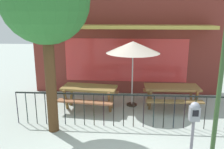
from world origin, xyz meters
The scene contains 8 objects.
pub_storefront centered at (0.00, 5.02, 2.50)m, with size 7.37×1.43×5.02m.
patio_fence_front centered at (0.00, 1.84, 0.66)m, with size 6.21×0.04×0.97m.
picnic_table_left centered at (-1.17, 3.08, 0.61)m, with size 1.94×1.55×0.79m.
picnic_table_right centered at (1.58, 3.33, 0.61)m, with size 1.84×1.41×0.79m.
patio_umbrella centered at (0.25, 3.47, 2.04)m, with size 1.80×1.80×2.25m.
parking_meter_near centered at (1.32, -0.30, 1.24)m, with size 0.18×0.17×1.60m.
street_tree centered at (-1.91, 1.46, 3.42)m, with size 2.18×2.18×4.55m.
street_lamp centered at (2.03, 0.50, 2.43)m, with size 0.28×0.28×3.69m.
Camera 1 is at (0.12, -4.39, 3.14)m, focal length 38.09 mm.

